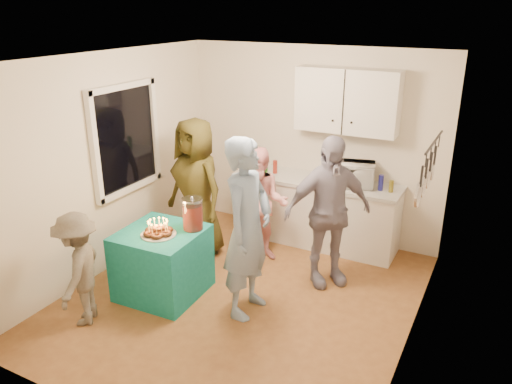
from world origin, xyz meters
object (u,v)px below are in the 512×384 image
at_px(microwave, 353,174).
at_px(punch_jar, 193,215).
at_px(man_birthday, 248,229).
at_px(woman_back_center, 260,205).
at_px(child_near_left, 79,269).
at_px(woman_back_right, 328,212).
at_px(party_table, 163,263).
at_px(counter, 315,213).
at_px(woman_back_left, 196,188).

relative_size(microwave, punch_jar, 1.59).
bearing_deg(microwave, punch_jar, -138.84).
bearing_deg(punch_jar, microwave, 55.16).
relative_size(man_birthday, woman_back_center, 1.30).
bearing_deg(microwave, child_near_left, -138.13).
distance_m(man_birthday, woman_back_right, 1.08).
relative_size(microwave, party_table, 0.63).
bearing_deg(woman_back_center, woman_back_right, -27.95).
height_order(counter, child_near_left, child_near_left).
relative_size(punch_jar, woman_back_center, 0.23).
relative_size(party_table, punch_jar, 2.50).
bearing_deg(woman_back_center, party_table, -133.95).
relative_size(counter, child_near_left, 1.83).
xyz_separation_m(microwave, man_birthday, (-0.51, -1.86, -0.11)).
xyz_separation_m(microwave, punch_jar, (-1.24, -1.78, -0.13)).
relative_size(counter, punch_jar, 6.47).
xyz_separation_m(woman_back_left, child_near_left, (-0.18, -1.85, -0.30)).
bearing_deg(woman_back_left, man_birthday, -20.72).
xyz_separation_m(counter, man_birthday, (-0.03, -1.86, 0.52)).
bearing_deg(counter, child_near_left, -116.90).
relative_size(counter, woman_back_right, 1.24).
height_order(punch_jar, child_near_left, child_near_left).
bearing_deg(man_birthday, counter, -0.86).
distance_m(punch_jar, woman_back_right, 1.51).
xyz_separation_m(party_table, punch_jar, (0.28, 0.22, 0.55)).
bearing_deg(counter, man_birthday, -90.92).
bearing_deg(woman_back_left, counter, 53.04).
distance_m(man_birthday, child_near_left, 1.73).
bearing_deg(woman_back_left, child_near_left, -80.14).
bearing_deg(child_near_left, woman_back_right, 108.73).
relative_size(woman_back_left, woman_back_center, 1.22).
bearing_deg(woman_back_left, microwave, 44.53).
height_order(microwave, woman_back_center, woman_back_center).
height_order(punch_jar, woman_back_right, woman_back_right).
height_order(counter, woman_back_left, woman_back_left).
bearing_deg(woman_back_left, woman_back_center, 29.76).
relative_size(counter, party_table, 2.59).
relative_size(woman_back_center, woman_back_right, 0.83).
xyz_separation_m(counter, microwave, (0.48, 0.00, 0.63)).
distance_m(microwave, party_table, 2.60).
distance_m(punch_jar, woman_back_center, 1.08).
relative_size(woman_back_right, child_near_left, 1.47).
height_order(woman_back_right, child_near_left, woman_back_right).
height_order(woman_back_left, woman_back_right, woman_back_left).
height_order(microwave, woman_back_left, woman_back_left).
distance_m(party_table, child_near_left, 0.93).
height_order(microwave, party_table, microwave).
distance_m(party_table, man_birthday, 1.17).
height_order(woman_back_center, child_near_left, woman_back_center).
xyz_separation_m(counter, woman_back_right, (0.49, -0.92, 0.46)).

